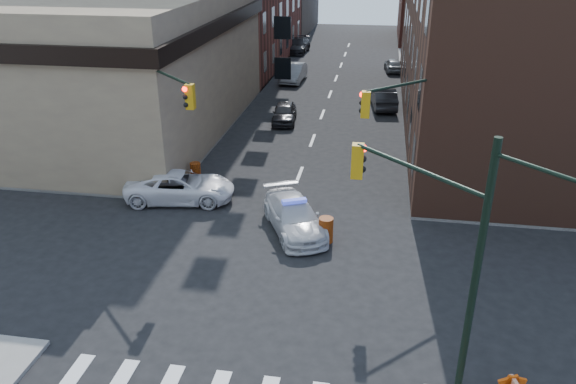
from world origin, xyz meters
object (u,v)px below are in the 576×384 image
(parked_car_wfar, at_px, (294,73))
(pedestrian_b, at_px, (61,167))
(barricade_nw_a, at_px, (171,172))
(pickup, at_px, (180,187))
(pedestrian_a, at_px, (89,168))
(barrel_road, at_px, (326,230))
(parked_car_wnear, at_px, (284,113))
(barrel_bank, at_px, (196,172))
(police_car, at_px, (294,216))
(parked_car_enear, at_px, (384,98))

(parked_car_wfar, bearing_deg, pedestrian_b, -105.54)
(barricade_nw_a, bearing_deg, pickup, -62.91)
(pedestrian_a, relative_size, barrel_road, 1.53)
(parked_car_wnear, distance_m, barricade_nw_a, 12.41)
(pedestrian_b, relative_size, barrel_road, 1.72)
(parked_car_wnear, xyz_separation_m, barrel_bank, (-3.00, -11.25, -0.19))
(pedestrian_b, bearing_deg, barrel_bank, 30.42)
(parked_car_wfar, distance_m, barricade_nw_a, 24.26)
(pickup, distance_m, barrel_bank, 2.62)
(parked_car_wfar, bearing_deg, barrel_road, -75.72)
(parked_car_wnear, relative_size, pedestrian_a, 2.32)
(police_car, xyz_separation_m, pedestrian_b, (-12.93, 2.92, 0.40))
(pedestrian_b, distance_m, barrel_bank, 7.02)
(parked_car_wfar, distance_m, pedestrian_b, 26.97)
(barricade_nw_a, bearing_deg, barrel_road, -33.84)
(pickup, height_order, barrel_road, pickup)
(pickup, distance_m, pedestrian_a, 5.46)
(barrel_road, distance_m, barrel_bank, 9.56)
(barrel_bank, bearing_deg, barricade_nw_a, -162.02)
(police_car, relative_size, barricade_nw_a, 4.37)
(parked_car_enear, height_order, barrel_road, parked_car_enear)
(parked_car_enear, distance_m, barrel_bank, 19.00)
(pickup, bearing_deg, barrel_road, -120.14)
(barrel_bank, bearing_deg, parked_car_wnear, 75.07)
(pickup, bearing_deg, barricade_nw_a, 22.11)
(pedestrian_b, bearing_deg, parked_car_enear, 61.64)
(police_car, relative_size, pedestrian_b, 2.55)
(parked_car_enear, bearing_deg, pedestrian_a, 42.28)
(barrel_bank, bearing_deg, pedestrian_b, -163.91)
(police_car, height_order, pickup, pickup)
(parked_car_wfar, height_order, barrel_road, parked_car_wfar)
(police_car, relative_size, parked_car_wfar, 1.01)
(pedestrian_b, bearing_deg, parked_car_wnear, 67.94)
(pedestrian_a, height_order, barrel_road, pedestrian_a)
(pedestrian_a, xyz_separation_m, pedestrian_b, (-1.41, -0.33, 0.10))
(pedestrian_a, distance_m, barrel_bank, 5.57)
(police_car, height_order, pedestrian_a, pedestrian_a)
(parked_car_wfar, relative_size, pedestrian_b, 2.53)
(parked_car_wnear, xyz_separation_m, barrel_road, (4.73, -16.87, -0.12))
(pedestrian_a, height_order, pedestrian_b, pedestrian_b)
(police_car, distance_m, parked_car_wnear, 16.42)
(parked_car_wfar, xyz_separation_m, parked_car_enear, (8.24, -7.50, -0.02))
(barrel_bank, relative_size, barricade_nw_a, 0.88)
(parked_car_enear, bearing_deg, parked_car_wnear, 28.14)
(pedestrian_b, bearing_deg, barrel_road, -0.00)
(parked_car_enear, distance_m, barricade_nw_a, 20.02)
(parked_car_enear, bearing_deg, police_car, 72.81)
(pedestrian_a, relative_size, barrel_bank, 1.73)
(parked_car_wfar, distance_m, barrel_road, 29.90)
(pickup, xyz_separation_m, pedestrian_a, (-5.36, 1.00, 0.27))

